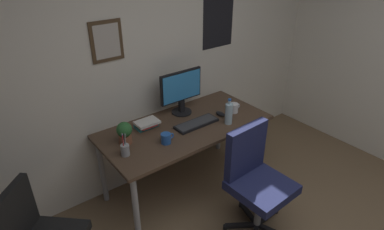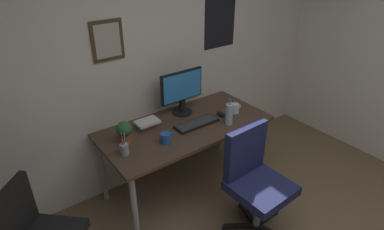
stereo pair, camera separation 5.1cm
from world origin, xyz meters
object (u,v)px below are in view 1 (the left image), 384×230
pen_cup (125,149)px  computer_mouse (220,114)px  water_bottle (229,113)px  coffee_mug_near (166,138)px  potted_plant (124,132)px  keyboard (197,123)px  coffee_mug_far (234,108)px  book_stack_left (147,124)px  monitor (181,91)px  office_chair (255,176)px

pen_cup → computer_mouse: bearing=1.9°
water_bottle → coffee_mug_near: bearing=173.3°
potted_plant → keyboard: bearing=-10.8°
keyboard → computer_mouse: 0.30m
water_bottle → potted_plant: bearing=162.6°
coffee_mug_far → book_stack_left: bearing=162.2°
water_bottle → coffee_mug_near: 0.65m
computer_mouse → coffee_mug_far: coffee_mug_far is taller
keyboard → coffee_mug_near: coffee_mug_near is taller
coffee_mug_near → coffee_mug_far: coffee_mug_far is taller
monitor → office_chair: bearing=-87.3°
office_chair → coffee_mug_near: 0.80m
computer_mouse → coffee_mug_far: size_ratio=0.91×
water_bottle → pen_cup: bearing=172.8°
computer_mouse → pen_cup: bearing=-178.1°
office_chair → water_bottle: bearing=71.5°
keyboard → book_stack_left: size_ratio=2.03×
office_chair → keyboard: bearing=96.4°
pen_cup → office_chair: bearing=-38.2°
monitor → potted_plant: size_ratio=2.36×
monitor → keyboard: bearing=-96.6°
keyboard → coffee_mug_far: (0.45, -0.03, 0.03)m
potted_plant → pen_cup: bearing=-117.2°
office_chair → potted_plant: office_chair is taller
coffee_mug_far → book_stack_left: (-0.85, 0.27, -0.01)m
coffee_mug_far → potted_plant: 1.13m
coffee_mug_far → computer_mouse: bearing=168.2°
computer_mouse → book_stack_left: (-0.69, 0.24, 0.02)m
pen_cup → coffee_mug_far: bearing=0.1°
computer_mouse → water_bottle: water_bottle is taller
coffee_mug_far → water_bottle: bearing=-147.4°
potted_plant → office_chair: bearing=-47.5°
monitor → book_stack_left: (-0.43, -0.04, -0.20)m
water_bottle → coffee_mug_near: water_bottle is taller
coffee_mug_near → pen_cup: bearing=172.0°
potted_plant → monitor: bearing=12.5°
coffee_mug_near → pen_cup: 0.36m
office_chair → pen_cup: bearing=141.8°
keyboard → water_bottle: bearing=-32.5°
monitor → coffee_mug_far: size_ratio=3.81×
coffee_mug_near → coffee_mug_far: 0.85m
coffee_mug_far → potted_plant: size_ratio=0.62×
monitor → potted_plant: 0.73m
keyboard → coffee_mug_far: size_ratio=3.56×
monitor → keyboard: (-0.03, -0.28, -0.23)m
pen_cup → book_stack_left: (0.36, 0.27, -0.02)m
keyboard → computer_mouse: computer_mouse is taller
computer_mouse → coffee_mug_near: bearing=-173.0°
monitor → coffee_mug_far: (0.42, -0.31, -0.19)m
computer_mouse → book_stack_left: 0.73m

